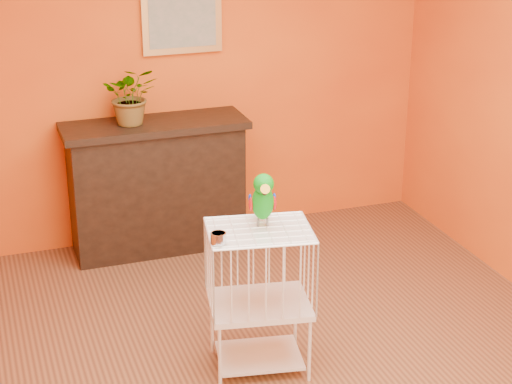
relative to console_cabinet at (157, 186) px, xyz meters
name	(u,v)px	position (x,y,z in m)	size (l,w,h in m)	color
ground	(284,374)	(0.30, -2.01, -0.52)	(4.50, 4.50, 0.00)	brown
room_shell	(288,122)	(0.30, -2.01, 1.06)	(4.50, 4.50, 4.50)	orange
console_cabinet	(157,186)	(0.00, 0.00, 0.00)	(1.40, 0.50, 1.04)	black
potted_plant	(131,101)	(-0.16, 0.03, 0.69)	(0.40, 0.44, 0.34)	#26722D
framed_picture	(182,21)	(0.30, 0.21, 1.23)	(0.62, 0.04, 0.50)	#BF8844
birdcage	(259,297)	(0.18, -1.87, -0.05)	(0.66, 0.55, 0.91)	silver
feed_cup	(218,238)	(-0.09, -1.98, 0.43)	(0.09, 0.09, 0.06)	silver
parrot	(263,199)	(0.22, -1.83, 0.56)	(0.17, 0.30, 0.34)	#59544C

